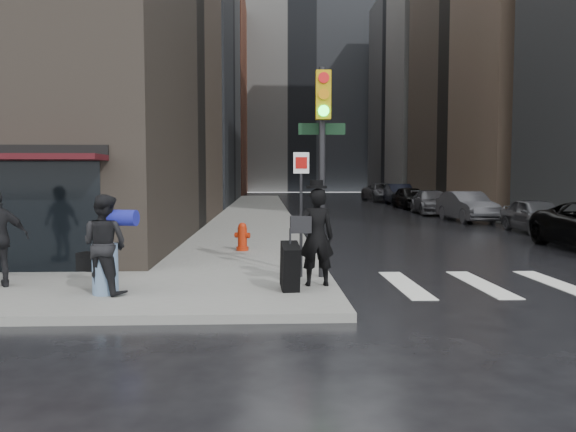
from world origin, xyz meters
The scene contains 16 objects.
ground centered at (0.00, 0.00, 0.00)m, with size 140.00×140.00×0.00m, color black.
sidewalk_left centered at (0.00, 27.00, 0.07)m, with size 4.00×50.00×0.15m, color slate.
sidewalk_right centered at (13.50, 27.00, 0.07)m, with size 3.00×50.00×0.15m, color slate.
bldg_left_far centered at (-13.00, 62.00, 13.00)m, with size 22.00×20.00×26.00m, color brown.
bldg_right_far centered at (26.00, 58.00, 12.50)m, with size 22.00×20.00×25.00m, color slate.
bldg_distant centered at (6.00, 78.00, 16.00)m, with size 40.00×12.00×32.00m, color slate.
man_overcoat centered at (1.47, 0.12, 1.02)m, with size 1.07×1.11×2.06m.
man_jeans centered at (-2.25, -0.39, 1.04)m, with size 1.23×1.04×1.78m.
traffic_light centered at (1.74, 1.07, 2.94)m, with size 1.08×0.48×4.32m.
fire_hydrant centered at (-0.05, 5.44, 0.51)m, with size 0.46×0.35×0.80m.
parked_car_1 centered at (11.45, 11.57, 0.70)m, with size 1.65×4.09×1.40m, color #525358.
parked_car_2 centered at (10.72, 17.29, 0.75)m, with size 1.59×4.57×1.51m, color #515156.
parked_car_3 centered at (10.66, 23.00, 0.71)m, with size 2.00×4.93×1.43m, color #4D4D52.
parked_car_4 centered at (10.83, 28.72, 0.78)m, with size 1.85×4.59×1.56m, color black.
parked_car_5 centered at (11.42, 34.44, 0.83)m, with size 1.76×5.05×1.66m, color black.
parked_car_6 centered at (11.28, 40.16, 0.83)m, with size 2.76×5.99×1.67m, color #505056.
Camera 1 is at (0.60, -10.41, 2.24)m, focal length 35.00 mm.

